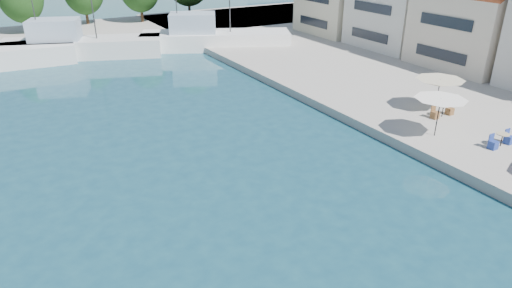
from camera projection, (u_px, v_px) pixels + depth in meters
quay_right at (485, 80)px, 38.10m from camera, size 32.00×92.00×0.60m
quay_far at (41, 38)px, 53.64m from camera, size 90.00×16.00×0.60m
building_04 at (480, 15)px, 39.39m from camera, size 9.00×8.80×9.20m
building_05 at (402, 0)px, 46.38m from camera, size 8.40×8.80×9.70m
trawler_03 at (78, 46)px, 45.99m from camera, size 16.04×9.15×10.20m
trawler_04 at (212, 39)px, 49.29m from camera, size 16.12×10.60×10.20m
umbrella_white at (440, 103)px, 25.94m from camera, size 2.98×2.98×2.27m
umbrella_cream at (440, 83)px, 29.94m from camera, size 3.16×3.16×2.12m
cafe_table_02 at (501, 141)px, 25.30m from camera, size 1.82×0.70×0.76m
cafe_table_03 at (442, 112)px, 29.44m from camera, size 1.82×0.70×0.76m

